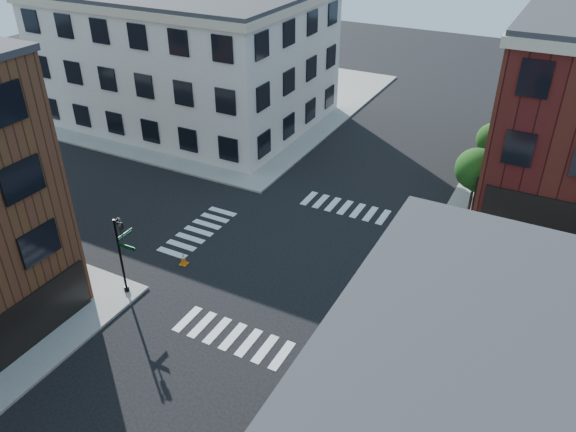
% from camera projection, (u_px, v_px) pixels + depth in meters
% --- Properties ---
extents(ground, '(120.00, 120.00, 0.00)m').
position_uv_depth(ground, '(298.00, 262.00, 32.42)').
color(ground, black).
rests_on(ground, ground).
extents(sidewalk_nw, '(30.00, 30.00, 0.15)m').
position_uv_depth(sidewalk_nw, '(207.00, 96.00, 56.65)').
color(sidewalk_nw, gray).
rests_on(sidewalk_nw, ground).
extents(building_nw, '(22.00, 16.00, 11.00)m').
position_uv_depth(building_nw, '(188.00, 57.00, 49.26)').
color(building_nw, silver).
rests_on(building_nw, ground).
extents(tree_near, '(2.69, 2.69, 4.49)m').
position_uv_depth(tree_near, '(477.00, 171.00, 35.33)').
color(tree_near, black).
rests_on(tree_near, ground).
extents(tree_far, '(2.43, 2.43, 4.07)m').
position_uv_depth(tree_far, '(494.00, 142.00, 40.02)').
color(tree_far, black).
rests_on(tree_far, ground).
extents(signal_pole, '(1.29, 1.24, 4.60)m').
position_uv_depth(signal_pole, '(122.00, 248.00, 28.57)').
color(signal_pole, black).
rests_on(signal_pole, ground).
extents(box_truck, '(7.24, 2.70, 3.22)m').
position_uv_depth(box_truck, '(562.00, 339.00, 24.62)').
color(box_truck, silver).
rests_on(box_truck, ground).
extents(traffic_cone, '(0.47, 0.47, 0.78)m').
position_uv_depth(traffic_cone, '(183.00, 259.00, 32.02)').
color(traffic_cone, orange).
rests_on(traffic_cone, ground).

